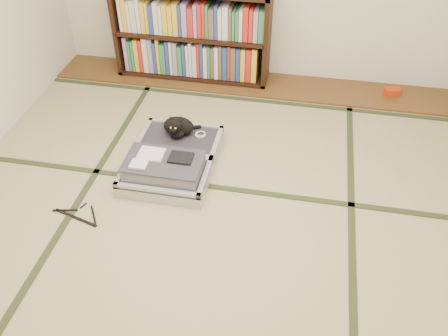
# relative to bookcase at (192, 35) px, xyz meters

# --- Properties ---
(floor) EXTENTS (4.50, 4.50, 0.00)m
(floor) POSITION_rel_bookcase_xyz_m (0.60, -2.07, -0.45)
(floor) COLOR tan
(floor) RESTS_ON ground
(wood_strip) EXTENTS (4.00, 0.50, 0.02)m
(wood_strip) POSITION_rel_bookcase_xyz_m (0.60, -0.07, -0.44)
(wood_strip) COLOR brown
(wood_strip) RESTS_ON ground
(red_item) EXTENTS (0.17, 0.13, 0.07)m
(red_item) POSITION_rel_bookcase_xyz_m (2.01, -0.04, -0.40)
(red_item) COLOR red
(red_item) RESTS_ON wood_strip
(room_shell) EXTENTS (4.50, 4.50, 4.50)m
(room_shell) POSITION_rel_bookcase_xyz_m (0.60, -2.07, 1.01)
(room_shell) COLOR white
(room_shell) RESTS_ON ground
(tatami_borders) EXTENTS (4.00, 4.50, 0.01)m
(tatami_borders) POSITION_rel_bookcase_xyz_m (0.60, -1.57, -0.45)
(tatami_borders) COLOR #2D381E
(tatami_borders) RESTS_ON ground
(bookcase) EXTENTS (1.54, 0.35, 0.99)m
(bookcase) POSITION_rel_bookcase_xyz_m (0.00, 0.00, 0.00)
(bookcase) COLOR black
(bookcase) RESTS_ON wood_strip
(suitcase) EXTENTS (0.66, 0.88, 0.26)m
(suitcase) POSITION_rel_bookcase_xyz_m (0.19, -1.53, -0.36)
(suitcase) COLOR silver
(suitcase) RESTS_ON floor
(cat) EXTENTS (0.29, 0.30, 0.24)m
(cat) POSITION_rel_bookcase_xyz_m (0.17, -1.23, -0.24)
(cat) COLOR black
(cat) RESTS_ON suitcase
(cable_coil) EXTENTS (0.09, 0.09, 0.02)m
(cable_coil) POSITION_rel_bookcase_xyz_m (0.35, -1.19, -0.31)
(cable_coil) COLOR white
(cable_coil) RESTS_ON suitcase
(hanger) EXTENTS (0.38, 0.22, 0.01)m
(hanger) POSITION_rel_bookcase_xyz_m (-0.34, -2.15, -0.44)
(hanger) COLOR black
(hanger) RESTS_ON floor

